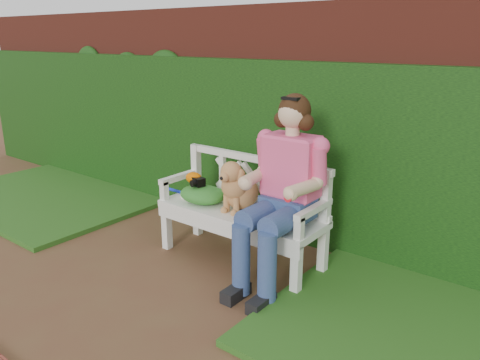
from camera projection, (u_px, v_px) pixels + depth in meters
The scene contains 12 objects.
ground at pixel (119, 286), 3.72m from camera, with size 60.00×60.00×0.00m, color brown.
brick_wall at pixel (260, 118), 4.84m from camera, with size 10.00×0.30×2.20m, color maroon.
ivy_hedge at pixel (247, 145), 4.74m from camera, with size 10.00×0.18×1.70m, color #205C12.
grass_left at pixel (55, 195), 5.80m from camera, with size 2.60×2.00×0.05m, color #275E21.
grass_right at pixel (472, 344), 2.99m from camera, with size 2.60×2.00×0.05m, color #275E21.
garden_bench at pixel (240, 236), 4.08m from camera, with size 1.58×0.60×0.48m, color white, non-canonical shape.
seated_woman at pixel (287, 190), 3.63m from camera, with size 0.65×0.86×1.53m, color #ED374D, non-canonical shape.
dog at pixel (239, 184), 3.97m from camera, with size 0.30×0.41×0.45m, color #9C5F39, non-canonical shape.
tennis_racket at pixel (193, 196), 4.33m from camera, with size 0.60×0.25×0.03m, color white, non-canonical shape.
green_bag at pixel (202, 194), 4.19m from camera, with size 0.44×0.34×0.15m, color green, non-canonical shape.
camera_item at pixel (198, 182), 4.17m from camera, with size 0.11×0.08×0.07m, color black.
baseball_glove at pixel (194, 178), 4.23m from camera, with size 0.16×0.12×0.10m, color #DD6200.
Camera 1 is at (2.79, -2.02, 1.90)m, focal length 35.00 mm.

